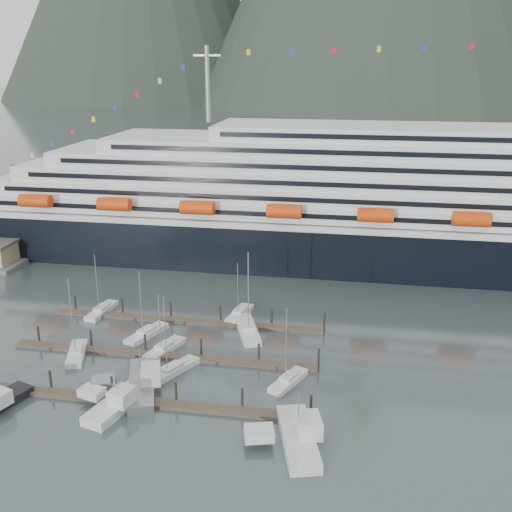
% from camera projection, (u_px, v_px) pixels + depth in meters
% --- Properties ---
extents(ground, '(1600.00, 1600.00, 0.00)m').
position_uv_depth(ground, '(188.00, 369.00, 88.59)').
color(ground, '#404C4C').
rests_on(ground, ground).
extents(cruise_ship, '(210.00, 30.40, 50.30)m').
position_uv_depth(cruise_ship, '(388.00, 210.00, 131.23)').
color(cruise_ship, black).
rests_on(cruise_ship, ground).
extents(dock_near, '(48.18, 2.28, 3.20)m').
position_uv_depth(dock_near, '(131.00, 400.00, 80.01)').
color(dock_near, '#45372C').
rests_on(dock_near, ground).
extents(dock_mid, '(48.18, 2.28, 3.20)m').
position_uv_depth(dock_mid, '(162.00, 355.00, 92.16)').
color(dock_mid, '#45372C').
rests_on(dock_mid, ground).
extents(dock_far, '(48.18, 2.28, 3.20)m').
position_uv_depth(dock_far, '(186.00, 320.00, 104.31)').
color(dock_far, '#45372C').
rests_on(dock_far, ground).
extents(sailboat_a, '(4.90, 8.61, 13.58)m').
position_uv_depth(sailboat_a, '(77.00, 354.00, 92.31)').
color(sailboat_a, silver).
rests_on(sailboat_a, ground).
extents(sailboat_b, '(5.31, 9.11, 11.97)m').
position_uv_depth(sailboat_b, '(147.00, 334.00, 99.00)').
color(sailboat_b, silver).
rests_on(sailboat_b, ground).
extents(sailboat_c, '(4.88, 8.81, 10.35)m').
position_uv_depth(sailboat_c, '(165.00, 349.00, 93.81)').
color(sailboat_c, silver).
rests_on(sailboat_c, ground).
extents(sailboat_d, '(6.43, 9.51, 12.90)m').
position_uv_depth(sailboat_d, '(172.00, 371.00, 87.30)').
color(sailboat_d, silver).
rests_on(sailboat_d, ground).
extents(sailboat_e, '(3.08, 8.79, 11.67)m').
position_uv_depth(sailboat_e, '(102.00, 311.00, 108.00)').
color(sailboat_e, silver).
rests_on(sailboat_e, ground).
extents(sailboat_f, '(3.82, 8.52, 10.68)m').
position_uv_depth(sailboat_f, '(240.00, 314.00, 106.53)').
color(sailboat_f, silver).
rests_on(sailboat_f, ground).
extents(sailboat_g, '(6.62, 11.74, 14.98)m').
position_uv_depth(sailboat_g, '(247.00, 330.00, 100.37)').
color(sailboat_g, silver).
rests_on(sailboat_g, ground).
extents(sailboat_h, '(5.13, 7.89, 12.13)m').
position_uv_depth(sailboat_h, '(288.00, 381.00, 84.57)').
color(sailboat_h, silver).
rests_on(sailboat_h, ground).
extents(trawler_b, '(8.58, 10.84, 6.69)m').
position_uv_depth(trawler_b, '(115.00, 403.00, 78.36)').
color(trawler_b, silver).
rests_on(trawler_b, ground).
extents(trawler_c, '(10.62, 13.73, 6.80)m').
position_uv_depth(trawler_c, '(140.00, 383.00, 83.01)').
color(trawler_c, gray).
rests_on(trawler_c, ground).
extents(trawler_d, '(9.93, 12.84, 7.34)m').
position_uv_depth(trawler_d, '(297.00, 436.00, 71.36)').
color(trawler_d, silver).
rests_on(trawler_d, ground).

